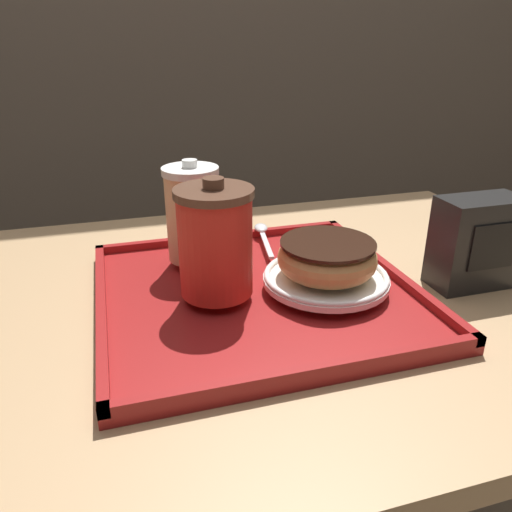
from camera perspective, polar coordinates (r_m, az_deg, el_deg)
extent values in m
cube|color=tan|center=(0.72, 2.17, -4.88)|extent=(1.00, 0.73, 0.03)
cylinder|color=#333338|center=(0.95, 1.80, -24.62)|extent=(0.08, 0.08, 0.70)
cube|color=maroon|center=(0.68, 0.00, -4.47)|extent=(0.42, 0.40, 0.01)
cube|color=maroon|center=(0.52, 6.21, -12.96)|extent=(0.42, 0.01, 0.01)
cube|color=maroon|center=(0.85, -3.72, 2.21)|extent=(0.42, 0.01, 0.01)
cube|color=maroon|center=(0.65, -17.28, -5.72)|extent=(0.01, 0.40, 0.01)
cube|color=maroon|center=(0.75, 14.91, -1.45)|extent=(0.01, 0.40, 0.01)
cylinder|color=red|center=(0.63, -4.65, 1.17)|extent=(0.09, 0.09, 0.13)
cylinder|color=brown|center=(0.60, -4.86, 7.24)|extent=(0.10, 0.10, 0.01)
cylinder|color=brown|center=(0.60, -4.90, 8.30)|extent=(0.03, 0.03, 0.01)
cylinder|color=#E0B784|center=(0.73, -7.26, 4.42)|extent=(0.08, 0.08, 0.13)
cylinder|color=white|center=(0.71, -7.54, 9.63)|extent=(0.08, 0.08, 0.01)
cylinder|color=white|center=(0.71, -7.59, 10.44)|extent=(0.02, 0.02, 0.01)
cylinder|color=white|center=(0.68, 7.97, -2.67)|extent=(0.17, 0.17, 0.01)
torus|color=white|center=(0.68, 8.00, -2.21)|extent=(0.17, 0.17, 0.01)
torus|color=tan|center=(0.67, 8.12, -0.29)|extent=(0.13, 0.13, 0.04)
cylinder|color=black|center=(0.66, 8.23, 1.45)|extent=(0.13, 0.13, 0.00)
ellipsoid|color=silver|center=(0.85, 0.57, 3.23)|extent=(0.03, 0.04, 0.01)
cube|color=silver|center=(0.79, 1.23, 1.26)|extent=(0.02, 0.10, 0.00)
cube|color=black|center=(0.76, 23.86, 1.43)|extent=(0.12, 0.06, 0.13)
cube|color=black|center=(0.74, 25.48, 0.97)|extent=(0.07, 0.00, 0.06)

